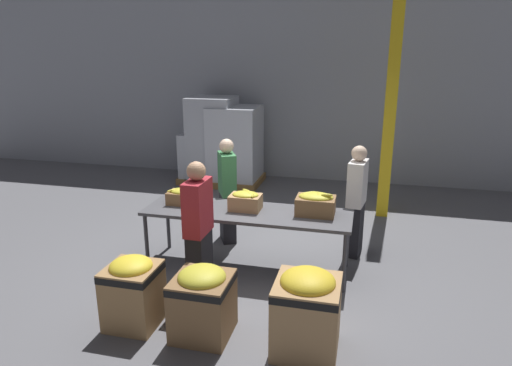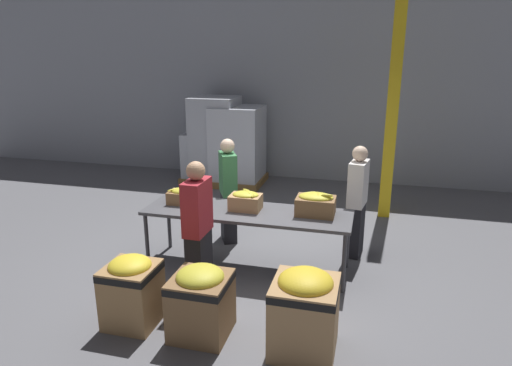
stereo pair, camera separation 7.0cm
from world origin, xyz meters
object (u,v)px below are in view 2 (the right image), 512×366
(donation_bin_0, at_px, (132,288))
(donation_bin_2, at_px, (305,309))
(sorting_table, at_px, (247,215))
(pallet_stack_2, at_px, (216,141))
(volunteer_1, at_px, (198,230))
(donation_bin_1, at_px, (201,299))
(pallet_stack_1, at_px, (238,146))
(support_pillar, at_px, (394,96))
(pallet_stack_0, at_px, (211,157))
(banana_box_1, at_px, (246,200))
(banana_box_2, at_px, (316,204))
(banana_box_0, at_px, (184,196))
(volunteer_2, at_px, (228,191))
(volunteer_0, at_px, (357,202))

(donation_bin_0, bearing_deg, donation_bin_2, 0.00)
(sorting_table, distance_m, pallet_stack_2, 4.03)
(volunteer_1, relative_size, pallet_stack_2, 0.88)
(sorting_table, xyz_separation_m, donation_bin_1, (-0.05, -1.48, -0.34))
(donation_bin_0, height_order, donation_bin_1, donation_bin_0)
(donation_bin_1, bearing_deg, sorting_table, 87.88)
(pallet_stack_1, bearing_deg, donation_bin_0, -85.34)
(pallet_stack_1, bearing_deg, volunteer_1, -78.97)
(donation_bin_0, xyz_separation_m, support_pillar, (2.52, 3.91, 1.61))
(pallet_stack_0, xyz_separation_m, pallet_stack_2, (0.13, -0.08, 0.37))
(pallet_stack_0, bearing_deg, sorting_table, -63.76)
(banana_box_1, relative_size, support_pillar, 0.10)
(donation_bin_2, bearing_deg, donation_bin_0, -180.00)
(support_pillar, bearing_deg, banana_box_2, -110.67)
(volunteer_1, distance_m, support_pillar, 3.98)
(donation_bin_0, height_order, pallet_stack_0, pallet_stack_0)
(volunteer_1, relative_size, donation_bin_1, 2.17)
(banana_box_0, xyz_separation_m, pallet_stack_0, (-0.96, 3.66, -0.38))
(banana_box_2, relative_size, support_pillar, 0.12)
(volunteer_2, bearing_deg, pallet_stack_0, 177.18)
(volunteer_2, height_order, donation_bin_2, volunteer_2)
(donation_bin_2, xyz_separation_m, pallet_stack_2, (-2.67, 5.13, 0.45))
(volunteer_1, height_order, pallet_stack_0, volunteer_1)
(sorting_table, distance_m, donation_bin_0, 1.72)
(banana_box_1, height_order, pallet_stack_1, pallet_stack_1)
(banana_box_1, height_order, volunteer_2, volunteer_2)
(donation_bin_0, relative_size, donation_bin_2, 0.90)
(pallet_stack_0, bearing_deg, volunteer_0, -43.45)
(sorting_table, xyz_separation_m, pallet_stack_1, (-1.22, 3.63, 0.06))
(pallet_stack_1, xyz_separation_m, pallet_stack_2, (-0.48, 0.01, 0.09))
(banana_box_0, bearing_deg, donation_bin_2, -40.18)
(sorting_table, xyz_separation_m, support_pillar, (1.72, 2.42, 1.28))
(banana_box_0, height_order, banana_box_1, banana_box_1)
(volunteer_2, height_order, pallet_stack_1, pallet_stack_1)
(donation_bin_2, relative_size, pallet_stack_1, 0.51)
(banana_box_2, distance_m, donation_bin_1, 1.89)
(banana_box_0, bearing_deg, banana_box_2, 0.62)
(sorting_table, xyz_separation_m, banana_box_1, (-0.03, 0.05, 0.17))
(pallet_stack_2, bearing_deg, volunteer_1, -73.03)
(banana_box_0, xyz_separation_m, pallet_stack_1, (-0.34, 3.57, -0.10))
(volunteer_0, relative_size, support_pillar, 0.38)
(banana_box_1, bearing_deg, donation_bin_0, -116.70)
(sorting_table, xyz_separation_m, pallet_stack_0, (-1.84, 3.72, -0.22))
(volunteer_1, bearing_deg, volunteer_0, -47.37)
(support_pillar, distance_m, pallet_stack_1, 3.40)
(donation_bin_0, distance_m, support_pillar, 4.92)
(volunteer_1, height_order, donation_bin_2, volunteer_1)
(donation_bin_2, distance_m, pallet_stack_2, 5.80)
(pallet_stack_2, bearing_deg, pallet_stack_0, 149.20)
(banana_box_2, relative_size, donation_bin_2, 0.58)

